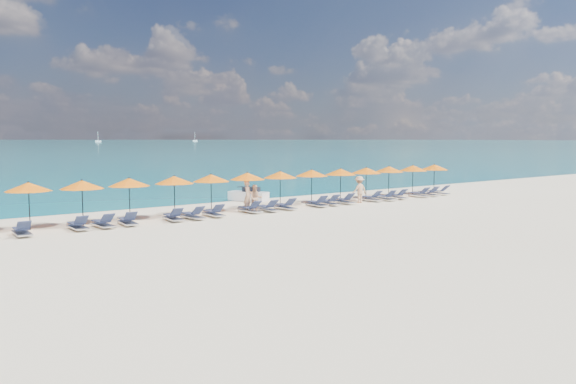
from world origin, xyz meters
TOP-DOWN VIEW (x-y plane):
  - ground at (0.00, 0.00)m, footprint 1400.00×1400.00m
  - sailboat_near at (156.35, 511.24)m, footprint 5.41×1.80m
  - sailboat_far at (269.01, 532.00)m, footprint 5.37×1.79m
  - jetski at (1.45, 9.35)m, footprint 2.07×2.85m
  - beachgoer_a at (-1.54, 4.81)m, footprint 0.79×0.77m
  - beachgoer_b at (-1.15, 4.60)m, footprint 0.88×0.76m
  - beachgoer_c at (6.69, 4.13)m, footprint 1.16×0.57m
  - umbrella_1 at (-13.13, 5.44)m, footprint 2.10×2.10m
  - umbrella_2 at (-10.79, 5.20)m, footprint 2.10×2.10m
  - umbrella_3 at (-8.42, 5.25)m, footprint 2.10×2.10m
  - umbrella_4 at (-5.91, 5.28)m, footprint 2.10×2.10m
  - umbrella_5 at (-3.64, 5.35)m, footprint 2.10×2.10m
  - umbrella_6 at (-1.21, 5.37)m, footprint 2.10×2.10m
  - umbrella_7 at (1.13, 5.30)m, footprint 2.10×2.10m
  - umbrella_8 at (3.70, 5.41)m, footprint 2.10×2.10m
  - umbrella_9 at (6.02, 5.23)m, footprint 2.10×2.10m
  - umbrella_10 at (8.43, 5.27)m, footprint 2.10×2.10m
  - umbrella_11 at (10.85, 5.41)m, footprint 2.10×2.10m
  - umbrella_12 at (13.33, 5.33)m, footprint 2.10×2.10m
  - umbrella_13 at (15.66, 5.22)m, footprint 2.10×2.10m
  - lounger_2 at (-13.79, 3.92)m, footprint 0.69×1.72m
  - lounger_3 at (-11.36, 4.08)m, footprint 0.62×1.70m
  - lounger_4 at (-10.21, 4.02)m, footprint 0.73×1.74m
  - lounger_5 at (-9.00, 4.04)m, footprint 0.78×1.75m
  - lounger_6 at (-6.61, 3.99)m, footprint 0.78×1.75m
  - lounger_7 at (-5.51, 3.96)m, footprint 0.74×1.74m
  - lounger_8 at (-4.17, 4.14)m, footprint 0.69×1.73m
  - lounger_9 at (-1.75, 4.26)m, footprint 0.64×1.71m
  - lounger_10 at (-0.65, 4.14)m, footprint 0.63×1.70m
  - lounger_11 at (0.70, 4.19)m, footprint 0.67×1.72m
  - lounger_12 at (3.12, 4.16)m, footprint 0.75×1.74m
  - lounger_13 at (4.19, 4.26)m, footprint 0.71×1.73m
  - lounger_14 at (5.49, 4.28)m, footprint 0.74×1.74m
  - lounger_15 at (7.94, 4.27)m, footprint 0.64×1.71m
  - lounger_16 at (9.03, 4.02)m, footprint 0.65×1.71m
  - lounger_17 at (10.32, 4.11)m, footprint 0.76×1.75m
  - lounger_18 at (12.61, 4.08)m, footprint 0.73×1.74m
  - lounger_19 at (13.74, 4.13)m, footprint 0.73×1.74m
  - lounger_20 at (15.05, 4.27)m, footprint 0.78×1.75m

SIDE VIEW (x-z plane):
  - ground at x=0.00m, z-range 0.00..0.00m
  - lounger_2 at x=-13.79m, z-range -0.09..0.56m
  - lounger_3 at x=-11.36m, z-range -0.09..0.56m
  - lounger_4 at x=-10.21m, z-range -0.09..0.56m
  - lounger_5 at x=-9.00m, z-range -0.09..0.56m
  - lounger_6 at x=-6.61m, z-range -0.09..0.56m
  - lounger_7 at x=-5.51m, z-range -0.09..0.56m
  - lounger_8 at x=-4.17m, z-range -0.09..0.56m
  - lounger_9 at x=-1.75m, z-range -0.09..0.56m
  - lounger_10 at x=-0.65m, z-range -0.09..0.56m
  - lounger_11 at x=0.70m, z-range -0.09..0.56m
  - lounger_12 at x=3.12m, z-range -0.09..0.56m
  - lounger_13 at x=4.19m, z-range -0.09..0.56m
  - lounger_14 at x=5.49m, z-range -0.09..0.56m
  - lounger_15 at x=7.94m, z-range -0.09..0.56m
  - lounger_16 at x=9.03m, z-range -0.09..0.56m
  - lounger_17 at x=10.32m, z-range -0.09..0.56m
  - lounger_18 at x=12.61m, z-range -0.09..0.56m
  - lounger_19 at x=13.74m, z-range -0.09..0.56m
  - lounger_20 at x=15.05m, z-range -0.09..0.56m
  - jetski at x=1.45m, z-range -0.08..0.87m
  - beachgoer_b at x=-1.15m, z-range 0.00..1.56m
  - beachgoer_c at x=6.69m, z-range 0.00..1.77m
  - beachgoer_a at x=-1.54m, z-range 0.00..1.83m
  - sailboat_far at x=269.01m, z-range -3.91..5.93m
  - sailboat_near at x=156.35m, z-range -3.94..5.97m
  - umbrella_1 at x=-13.13m, z-range 0.88..3.16m
  - umbrella_2 at x=-10.79m, z-range 0.88..3.16m
  - umbrella_3 at x=-8.42m, z-range 0.88..3.16m
  - umbrella_4 at x=-5.91m, z-range 0.88..3.16m
  - umbrella_5 at x=-3.64m, z-range 0.88..3.16m
  - umbrella_6 at x=-1.21m, z-range 0.88..3.16m
  - umbrella_7 at x=1.13m, z-range 0.88..3.16m
  - umbrella_8 at x=3.70m, z-range 0.88..3.16m
  - umbrella_9 at x=6.02m, z-range 0.88..3.16m
  - umbrella_10 at x=8.43m, z-range 0.88..3.16m
  - umbrella_11 at x=10.85m, z-range 0.88..3.16m
  - umbrella_12 at x=13.33m, z-range 0.88..3.16m
  - umbrella_13 at x=15.66m, z-range 0.88..3.16m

